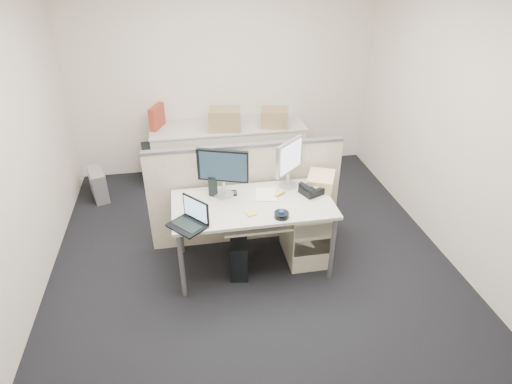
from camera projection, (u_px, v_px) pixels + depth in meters
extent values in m
cube|color=black|center=(253.00, 264.00, 4.36)|extent=(4.00, 4.50, 0.01)
cube|color=beige|center=(223.00, 73.00, 5.58)|extent=(4.00, 0.02, 2.70)
cube|color=beige|center=(345.00, 360.00, 1.76)|extent=(4.00, 0.02, 2.70)
cube|color=beige|center=(3.00, 160.00, 3.37)|extent=(0.02, 4.50, 2.70)
cube|color=beige|center=(464.00, 126.00, 3.98)|extent=(0.02, 4.50, 2.70)
cube|color=beige|center=(253.00, 204.00, 3.99)|extent=(1.50, 0.75, 0.03)
cylinder|color=slate|center=(182.00, 266.00, 3.80)|extent=(0.04, 0.04, 0.70)
cylinder|color=slate|center=(180.00, 224.00, 4.35)|extent=(0.04, 0.04, 0.70)
cylinder|color=slate|center=(332.00, 248.00, 4.01)|extent=(0.04, 0.04, 0.70)
cylinder|color=slate|center=(312.00, 211.00, 4.56)|extent=(0.04, 0.04, 0.70)
cube|color=beige|center=(256.00, 224.00, 3.89)|extent=(0.62, 0.32, 0.02)
cube|color=#A9A492|center=(306.00, 229.00, 4.32)|extent=(0.40, 0.55, 0.65)
cube|color=beige|center=(246.00, 195.00, 4.45)|extent=(2.00, 0.06, 1.10)
cube|color=#A9A492|center=(229.00, 152.00, 5.81)|extent=(2.00, 0.60, 0.72)
cube|color=black|center=(223.00, 173.00, 3.98)|extent=(0.52, 0.33, 0.48)
cube|color=#B7B7BC|center=(289.00, 164.00, 4.15)|extent=(0.42, 0.41, 0.48)
cube|color=black|center=(186.00, 216.00, 3.60)|extent=(0.37, 0.38, 0.23)
cylinder|color=black|center=(282.00, 215.00, 3.77)|extent=(0.16, 0.16, 0.05)
cube|color=black|center=(313.00, 190.00, 4.13)|extent=(0.27, 0.25, 0.07)
cube|color=silver|center=(266.00, 195.00, 4.11)|extent=(0.24, 0.28, 0.01)
cube|color=gold|center=(251.00, 213.00, 3.82)|extent=(0.11, 0.11, 0.01)
cylinder|color=black|center=(213.00, 186.00, 4.07)|extent=(0.10, 0.10, 0.19)
ellipsoid|color=#FFCB4D|center=(280.00, 193.00, 4.10)|extent=(0.17, 0.13, 0.04)
cube|color=black|center=(234.00, 193.00, 4.13)|extent=(0.06, 0.10, 0.01)
cube|color=tan|center=(321.00, 180.00, 4.23)|extent=(0.36, 0.40, 0.12)
cube|color=black|center=(261.00, 218.00, 3.92)|extent=(0.49, 0.30, 0.03)
cube|color=black|center=(239.00, 253.00, 4.19)|extent=(0.22, 0.43, 0.39)
cube|color=black|center=(151.00, 163.00, 5.80)|extent=(0.25, 0.51, 0.46)
cube|color=#B7B7BC|center=(98.00, 184.00, 5.38)|extent=(0.28, 0.44, 0.38)
cube|color=#8F7950|center=(225.00, 120.00, 5.44)|extent=(0.43, 0.35, 0.30)
cube|color=#8F7950|center=(275.00, 118.00, 5.55)|extent=(0.41, 0.35, 0.25)
cube|color=maroon|center=(157.00, 118.00, 5.50)|extent=(0.20, 0.34, 0.31)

